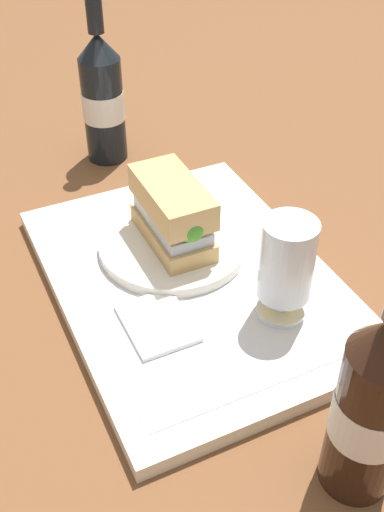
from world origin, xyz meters
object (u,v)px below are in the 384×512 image
plate (174,244)px  second_bottle (103,97)px  beer_glass (286,267)px  beer_bottle (373,405)px  sandwich (174,213)px

plate → second_bottle: second_bottle is taller
second_bottle → beer_glass: bearing=6.4°
plate → beer_bottle: bearing=3.5°
beer_glass → second_bottle: (-0.45, -0.05, 0.02)m
plate → beer_bottle: (0.35, 0.02, 0.08)m
sandwich → plate: bearing=-180.0°
sandwich → beer_glass: bearing=21.6°
sandwich → second_bottle: 0.30m
sandwich → second_bottle: second_bottle is taller
plate → second_bottle: (-0.29, 0.01, 0.08)m
plate → sandwich: 0.05m
sandwich → beer_glass: 0.17m
beer_glass → second_bottle: 0.45m
sandwich → beer_bottle: 0.35m
sandwich → second_bottle: size_ratio=0.50×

